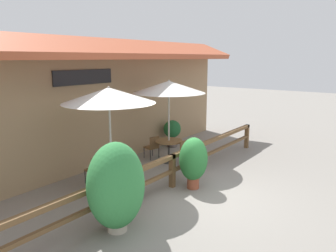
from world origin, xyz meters
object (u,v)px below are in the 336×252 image
(dining_table_middle, at_px, (169,145))
(chair_middle_streetside, at_px, (186,152))
(chair_near_streetside, at_px, (130,180))
(potted_plant_entrance_palm, at_px, (116,186))
(potted_plant_corner_fern, at_px, (193,160))
(dining_table_near, at_px, (112,169))
(chair_near_wallside, at_px, (95,169))
(patio_umbrella_middle, at_px, (169,87))
(potted_plant_small_flowering, at_px, (172,131))
(chair_middle_wallside, at_px, (152,146))
(patio_umbrella_near, at_px, (109,95))

(dining_table_middle, height_order, chair_middle_streetside, chair_middle_streetside)
(chair_near_streetside, bearing_deg, dining_table_middle, 4.28)
(potted_plant_entrance_palm, distance_m, potted_plant_corner_fern, 2.91)
(chair_near_streetside, bearing_deg, dining_table_near, 73.52)
(chair_near_wallside, relative_size, patio_umbrella_middle, 0.29)
(chair_near_streetside, bearing_deg, potted_plant_entrance_palm, -159.61)
(potted_plant_entrance_palm, relative_size, potted_plant_small_flowering, 1.75)
(dining_table_near, distance_m, chair_near_wallside, 0.73)
(chair_near_wallside, height_order, dining_table_middle, chair_near_wallside)
(chair_near_streetside, distance_m, potted_plant_corner_fern, 1.83)
(chair_middle_streetside, bearing_deg, patio_umbrella_middle, 91.88)
(chair_middle_wallside, relative_size, potted_plant_small_flowering, 0.76)
(patio_umbrella_near, height_order, chair_middle_wallside, patio_umbrella_near)
(chair_near_streetside, height_order, potted_plant_corner_fern, potted_plant_corner_fern)
(chair_near_wallside, bearing_deg, patio_umbrella_near, 93.98)
(potted_plant_entrance_palm, bearing_deg, chair_near_streetside, 33.76)
(chair_middle_wallside, xyz_separation_m, potted_plant_entrance_palm, (-4.35, -2.60, 0.53))
(potted_plant_small_flowering, bearing_deg, patio_umbrella_middle, -147.47)
(dining_table_middle, height_order, potted_plant_entrance_palm, potted_plant_entrance_palm)
(patio_umbrella_near, bearing_deg, dining_table_near, 0.00)
(dining_table_near, bearing_deg, patio_umbrella_middle, 4.58)
(potted_plant_small_flowering, bearing_deg, potted_plant_entrance_palm, -153.97)
(patio_umbrella_middle, relative_size, potted_plant_entrance_palm, 1.49)
(dining_table_middle, xyz_separation_m, potted_plant_corner_fern, (-1.49, -1.94, 0.19))
(chair_near_streetside, xyz_separation_m, potted_plant_corner_fern, (1.49, -0.99, 0.35))
(chair_middle_wallside, relative_size, potted_plant_corner_fern, 0.57)
(patio_umbrella_near, xyz_separation_m, potted_plant_entrance_palm, (-1.45, -1.65, -1.63))
(chair_near_wallside, relative_size, dining_table_middle, 0.89)
(patio_umbrella_near, bearing_deg, chair_middle_wallside, 17.96)
(chair_middle_wallside, bearing_deg, dining_table_middle, 106.63)
(patio_umbrella_near, height_order, patio_umbrella_middle, same)
(dining_table_near, height_order, chair_middle_streetside, chair_middle_streetside)
(chair_middle_wallside, height_order, potted_plant_small_flowering, potted_plant_small_flowering)
(dining_table_near, bearing_deg, potted_plant_corner_fern, -49.48)
(dining_table_middle, bearing_deg, dining_table_near, -175.42)
(dining_table_near, bearing_deg, chair_near_streetside, -93.11)
(chair_middle_streetside, relative_size, potted_plant_entrance_palm, 0.43)
(chair_near_streetside, xyz_separation_m, potted_plant_entrance_palm, (-1.41, -0.94, 0.53))
(patio_umbrella_near, height_order, chair_middle_streetside, patio_umbrella_near)
(chair_near_wallside, distance_m, potted_plant_corner_fern, 2.82)
(patio_umbrella_middle, distance_m, chair_middle_streetside, 2.27)
(dining_table_near, height_order, potted_plant_entrance_palm, potted_plant_entrance_palm)
(patio_umbrella_middle, height_order, dining_table_middle, patio_umbrella_middle)
(patio_umbrella_middle, relative_size, potted_plant_small_flowering, 2.60)
(dining_table_near, distance_m, dining_table_middle, 2.95)
(chair_middle_streetside, bearing_deg, dining_table_middle, 91.88)
(chair_near_streetside, relative_size, potted_plant_small_flowering, 0.76)
(chair_near_streetside, height_order, dining_table_middle, chair_near_streetside)
(potted_plant_entrance_palm, xyz_separation_m, potted_plant_small_flowering, (6.08, 2.97, -0.33))
(dining_table_near, relative_size, chair_middle_wallside, 1.13)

